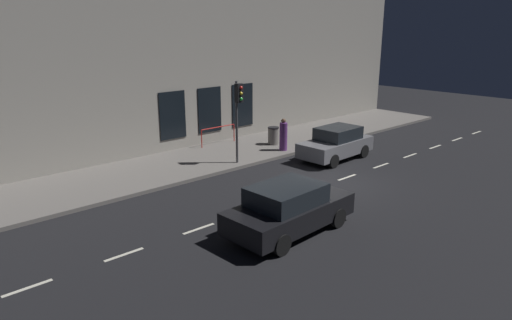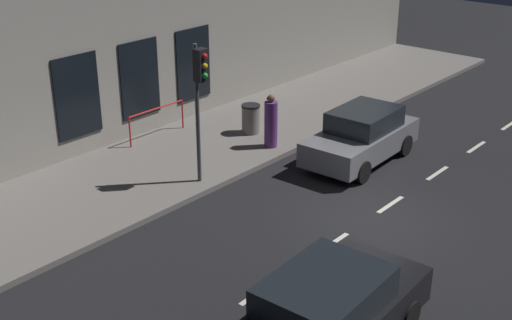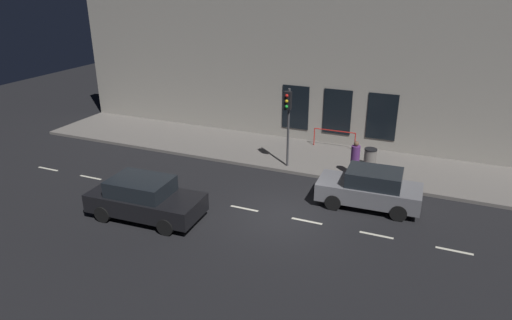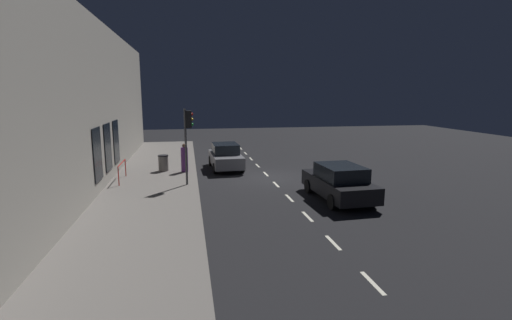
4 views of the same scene
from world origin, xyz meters
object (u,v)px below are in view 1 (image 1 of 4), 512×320
traffic_light (238,104)px  parked_car_0 (289,208)px  pedestrian_0 (283,136)px  parked_car_1 (336,143)px  trash_bin (273,136)px

traffic_light → parked_car_0: traffic_light is taller
parked_car_0 → pedestrian_0: pedestrian_0 is taller
pedestrian_0 → parked_car_1: bearing=-118.0°
parked_car_1 → trash_bin: size_ratio=4.37×
parked_car_1 → trash_bin: bearing=7.4°
traffic_light → parked_car_0: (-6.50, 3.43, -2.13)m
trash_bin → parked_car_1: bearing=-170.4°
parked_car_0 → pedestrian_0: size_ratio=2.69×
parked_car_0 → trash_bin: (7.99, -7.10, -0.17)m
pedestrian_0 → trash_bin: (1.23, -0.49, -0.28)m
pedestrian_0 → trash_bin: 1.36m
traffic_light → parked_car_0: 7.65m
parked_car_0 → trash_bin: size_ratio=4.74×
parked_car_1 → trash_bin: 3.80m
parked_car_0 → parked_car_1: same height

